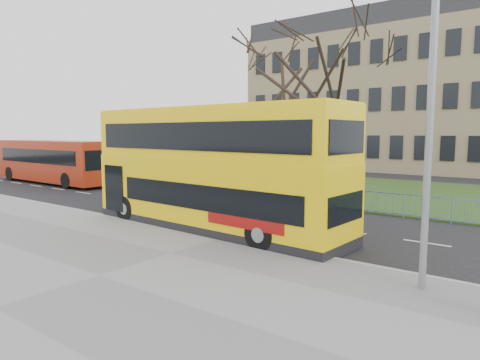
# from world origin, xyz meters

# --- Properties ---
(ground) EXTENTS (120.00, 120.00, 0.00)m
(ground) POSITION_xyz_m (0.00, 0.00, 0.00)
(ground) COLOR black
(ground) RESTS_ON ground
(pavement) EXTENTS (80.00, 10.50, 0.12)m
(pavement) POSITION_xyz_m (0.00, -6.75, 0.06)
(pavement) COLOR slate
(pavement) RESTS_ON ground
(kerb) EXTENTS (80.00, 0.20, 0.14)m
(kerb) POSITION_xyz_m (0.00, -1.55, 0.07)
(kerb) COLOR gray
(kerb) RESTS_ON ground
(grass_verge) EXTENTS (80.00, 15.40, 0.08)m
(grass_verge) POSITION_xyz_m (0.00, 14.30, 0.04)
(grass_verge) COLOR #223B15
(grass_verge) RESTS_ON ground
(guard_railing) EXTENTS (40.00, 0.12, 1.10)m
(guard_railing) POSITION_xyz_m (0.00, 6.60, 0.55)
(guard_railing) COLOR #6686B6
(guard_railing) RESTS_ON ground
(bare_tree) EXTENTS (8.36, 8.36, 11.94)m
(bare_tree) POSITION_xyz_m (-3.00, 10.00, 6.05)
(bare_tree) COLOR black
(bare_tree) RESTS_ON grass_verge
(civic_building) EXTENTS (30.00, 15.00, 14.00)m
(civic_building) POSITION_xyz_m (-5.00, 35.00, 7.00)
(civic_building) COLOR #8F7C5B
(civic_building) RESTS_ON ground
(yellow_bus) EXTENTS (11.58, 3.34, 4.80)m
(yellow_bus) POSITION_xyz_m (-1.37, -0.51, 2.57)
(yellow_bus) COLOR yellow
(yellow_bus) RESTS_ON ground
(red_bus) EXTENTS (12.38, 2.99, 3.26)m
(red_bus) POSITION_xyz_m (-21.60, 4.29, 1.73)
(red_bus) COLOR #9B250E
(red_bus) RESTS_ON ground
(street_lamp) EXTENTS (1.81, 0.43, 8.55)m
(street_lamp) POSITION_xyz_m (6.99, -2.57, 4.80)
(street_lamp) COLOR gray
(street_lamp) RESTS_ON pavement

